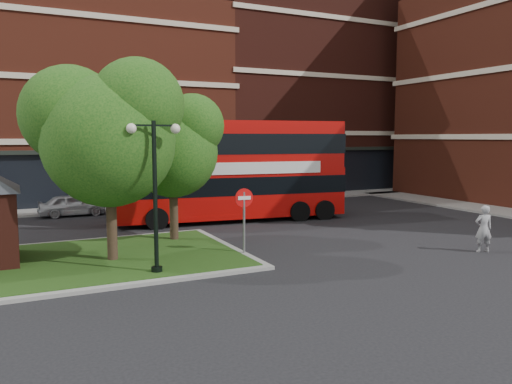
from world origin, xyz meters
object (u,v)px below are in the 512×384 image
bus (231,164)px  car_silver (72,205)px  woman (484,229)px  car_white (275,191)px

bus → car_silver: size_ratio=3.41×
woman → car_silver: 21.37m
car_silver → bus: bearing=-126.6°
bus → car_silver: (-7.60, 5.31, -2.44)m
bus → woman: bearing=-55.0°
bus → car_white: (6.27, 6.81, -2.46)m
car_white → bus: bearing=132.6°
car_silver → car_white: bearing=-85.6°
bus → car_white: size_ratio=3.38×
woman → car_silver: woman is taller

